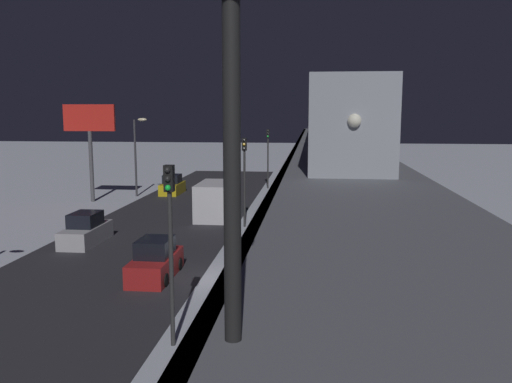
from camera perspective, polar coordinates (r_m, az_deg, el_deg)
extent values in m
plane|color=silver|center=(26.59, -5.69, -9.36)|extent=(240.00, 240.00, 0.00)
cube|color=#28282D|center=(28.25, -17.05, -8.61)|extent=(11.00, 96.47, 0.01)
cube|color=slate|center=(24.92, 9.12, 2.60)|extent=(5.00, 96.47, 0.80)
cube|color=#38383D|center=(24.91, 3.64, 2.69)|extent=(0.24, 94.54, 0.80)
cylinder|color=slate|center=(65.20, 7.28, 3.57)|extent=(1.40, 1.40, 5.22)
cylinder|color=slate|center=(49.20, 7.63, 1.98)|extent=(1.40, 1.40, 5.22)
cylinder|color=slate|center=(33.28, 8.30, -1.14)|extent=(1.40, 1.40, 5.22)
cylinder|color=slate|center=(17.65, 10.22, -9.87)|extent=(1.40, 1.40, 5.22)
cube|color=#999EA8|center=(26.16, 9.08, 7.49)|extent=(2.90, 18.00, 3.40)
cube|color=black|center=(26.16, 9.10, 8.38)|extent=(2.94, 16.20, 0.90)
cube|color=#999EA8|center=(44.75, 7.89, 7.89)|extent=(2.90, 18.00, 3.40)
cube|color=black|center=(44.74, 7.90, 8.41)|extent=(2.94, 16.20, 0.90)
cube|color=#999EA8|center=(63.34, 7.40, 8.05)|extent=(2.90, 18.00, 3.40)
cube|color=black|center=(63.34, 7.40, 8.42)|extent=(2.94, 16.20, 0.90)
sphere|color=white|center=(17.13, 10.60, 7.55)|extent=(0.44, 0.44, 0.44)
cylinder|color=black|center=(4.72, -2.61, 2.28)|extent=(0.16, 0.16, 3.20)
cube|color=#A51E1E|center=(26.98, -10.81, -7.98)|extent=(1.80, 4.30, 1.10)
cube|color=black|center=(26.72, -10.87, -5.95)|extent=(1.58, 2.06, 0.87)
cylinder|color=black|center=(28.52, -11.67, -7.59)|extent=(0.20, 0.64, 0.64)
cylinder|color=black|center=(28.05, -8.31, -7.77)|extent=(0.20, 0.64, 0.64)
cylinder|color=black|center=(26.10, -13.47, -9.16)|extent=(0.20, 0.64, 0.64)
cylinder|color=black|center=(25.59, -9.81, -9.41)|extent=(0.20, 0.64, 0.64)
cube|color=gold|center=(54.10, -9.03, 0.33)|extent=(1.80, 4.02, 1.10)
cube|color=black|center=(53.97, -9.05, 1.37)|extent=(1.58, 1.93, 0.87)
cube|color=#B2B2B7|center=(34.92, -17.90, -4.46)|extent=(1.80, 4.53, 1.10)
cube|color=black|center=(34.72, -17.97, -2.88)|extent=(1.58, 2.17, 0.87)
cube|color=#2D6038|center=(44.71, -3.59, -0.44)|extent=(2.30, 2.20, 2.40)
cube|color=silver|center=(40.98, -4.49, -0.99)|extent=(2.40, 5.00, 2.80)
cylinder|color=#2D2D2D|center=(18.66, -9.14, -8.38)|extent=(0.16, 0.16, 5.50)
cube|color=black|center=(18.00, -9.38, 1.42)|extent=(0.32, 0.32, 0.90)
sphere|color=black|center=(17.79, -9.56, 2.31)|extent=(0.20, 0.20, 0.20)
sphere|color=black|center=(17.83, -9.53, 1.35)|extent=(0.20, 0.20, 0.20)
sphere|color=#19E53F|center=(17.87, -9.51, 0.39)|extent=(0.20, 0.20, 0.20)
cylinder|color=#2D2D2D|center=(37.63, -1.25, 0.27)|extent=(0.16, 0.16, 5.50)
cube|color=black|center=(37.31, -1.27, 5.14)|extent=(0.32, 0.32, 0.90)
sphere|color=black|center=(37.11, -1.30, 5.59)|extent=(0.20, 0.20, 0.20)
sphere|color=yellow|center=(37.13, -1.30, 5.12)|extent=(0.20, 0.20, 0.20)
sphere|color=black|center=(37.15, -1.30, 4.66)|extent=(0.20, 0.20, 0.20)
cylinder|color=#2D2D2D|center=(57.11, 1.30, 3.08)|extent=(0.16, 0.16, 5.50)
cube|color=black|center=(56.90, 1.31, 6.29)|extent=(0.32, 0.32, 0.90)
sphere|color=black|center=(56.71, 1.29, 6.59)|extent=(0.20, 0.20, 0.20)
sphere|color=black|center=(56.72, 1.29, 6.29)|extent=(0.20, 0.20, 0.20)
sphere|color=#19E53F|center=(56.73, 1.29, 5.99)|extent=(0.20, 0.20, 0.20)
cylinder|color=#4C4C51|center=(50.77, -17.38, 2.59)|extent=(0.36, 0.36, 6.50)
cube|color=red|center=(50.53, -17.60, 7.61)|extent=(4.80, 0.30, 2.40)
cylinder|color=#38383D|center=(52.83, -12.91, 3.52)|extent=(0.20, 0.20, 7.50)
ellipsoid|color=#F4E5B2|center=(52.39, -12.21, 7.61)|extent=(0.90, 0.44, 0.30)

